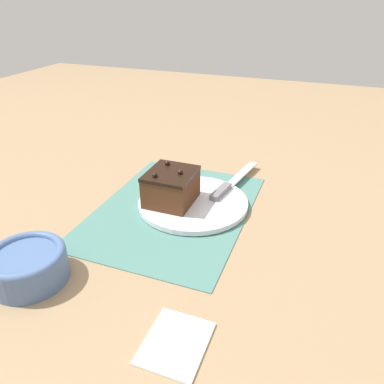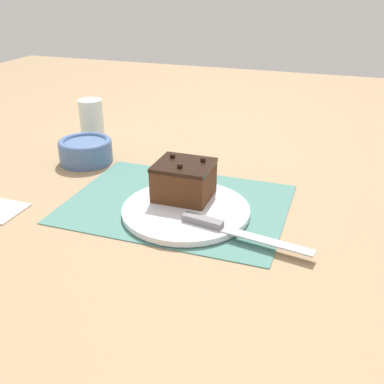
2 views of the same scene
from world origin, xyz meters
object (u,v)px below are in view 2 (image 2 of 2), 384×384
object	(u,v)px
serving_knife	(223,227)
chocolate_cake	(184,180)
small_bowl	(86,150)
drinking_glass	(92,120)
cake_plate	(186,210)

from	to	relation	value
serving_knife	chocolate_cake	bearing A→B (deg)	-122.93
serving_knife	small_bowl	distance (m)	0.50
drinking_glass	small_bowl	size ratio (longest dim) A/B	0.87
cake_plate	serving_knife	world-z (taller)	serving_knife
chocolate_cake	small_bowl	distance (m)	0.35
chocolate_cake	cake_plate	bearing A→B (deg)	-65.94
drinking_glass	small_bowl	xyz separation A→B (m)	(0.07, -0.16, -0.03)
cake_plate	small_bowl	distance (m)	0.39
small_bowl	serving_knife	bearing A→B (deg)	-29.05
cake_plate	drinking_glass	xyz separation A→B (m)	(-0.42, 0.34, 0.05)
chocolate_cake	drinking_glass	xyz separation A→B (m)	(-0.39, 0.30, 0.00)
cake_plate	chocolate_cake	world-z (taller)	chocolate_cake
chocolate_cake	small_bowl	bearing A→B (deg)	157.01
chocolate_cake	serving_knife	xyz separation A→B (m)	(0.12, -0.11, -0.03)
small_bowl	cake_plate	bearing A→B (deg)	-28.18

